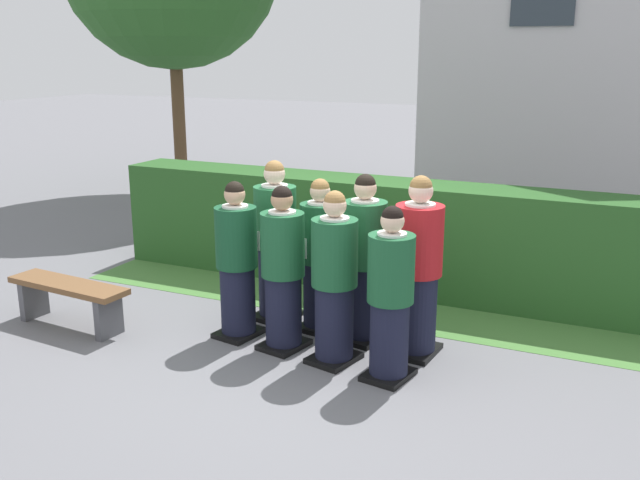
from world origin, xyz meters
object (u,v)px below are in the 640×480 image
object	(u,v)px
student_front_row_3	(390,299)
student_rear_row_2	(364,263)
student_front_row_2	(334,282)
student_front_row_1	(283,273)
student_rear_row_1	(320,259)
student_rear_row_0	(276,245)
wooden_bench	(69,295)
student_front_row_0	(237,264)
student_in_red_blazer	(418,271)

from	to	relation	value
student_front_row_3	student_rear_row_2	size ratio (longest dim) A/B	0.93
student_front_row_2	student_rear_row_2	bearing A→B (deg)	84.35
student_front_row_1	student_rear_row_1	bearing A→B (deg)	78.77
student_rear_row_0	wooden_bench	size ratio (longest dim) A/B	1.19
student_rear_row_0	wooden_bench	xyz separation A→B (m)	(-1.82, -1.13, -0.46)
student_rear_row_2	wooden_bench	world-z (taller)	student_rear_row_2
student_front_row_0	student_front_row_2	world-z (taller)	student_front_row_2
student_front_row_3	student_rear_row_1	world-z (taller)	student_rear_row_1
student_front_row_2	wooden_bench	world-z (taller)	student_front_row_2
student_front_row_2	student_front_row_3	size ratio (longest dim) A/B	1.04
student_front_row_1	student_rear_row_2	bearing A→B (deg)	39.00
student_front_row_1	student_front_row_2	distance (m)	0.57
student_front_row_1	student_front_row_3	size ratio (longest dim) A/B	1.03
student_front_row_0	student_rear_row_1	world-z (taller)	student_front_row_0
student_front_row_2	student_front_row_3	distance (m)	0.59
student_rear_row_1	wooden_bench	xyz separation A→B (m)	(-2.37, -1.04, -0.40)
student_front_row_0	student_front_row_1	world-z (taller)	student_front_row_1
student_front_row_0	student_rear_row_0	world-z (taller)	student_rear_row_0
student_rear_row_1	student_in_red_blazer	size ratio (longest dim) A/B	0.92
student_front_row_1	student_rear_row_2	distance (m)	0.80
wooden_bench	student_front_row_1	bearing A→B (deg)	11.45
student_front_row_2	student_rear_row_0	distance (m)	1.25
student_front_row_0	student_front_row_1	bearing A→B (deg)	-7.44
student_front_row_3	student_rear_row_0	bearing A→B (deg)	151.09
student_front_row_0	student_rear_row_0	bearing A→B (deg)	79.47
student_rear_row_1	student_in_red_blazer	distance (m)	1.10
student_rear_row_0	student_rear_row_2	distance (m)	1.07
student_front_row_2	student_in_red_blazer	bearing A→B (deg)	37.27
student_rear_row_0	student_rear_row_1	xyz separation A→B (m)	(0.55, -0.09, -0.07)
student_front_row_3	student_front_row_2	bearing A→B (deg)	168.52
student_front_row_0	student_front_row_2	size ratio (longest dim) A/B	0.98
student_rear_row_0	student_rear_row_1	world-z (taller)	student_rear_row_0
student_front_row_0	student_front_row_3	xyz separation A→B (m)	(1.69, -0.27, -0.02)
student_in_red_blazer	wooden_bench	distance (m)	3.59
student_rear_row_0	student_rear_row_2	xyz separation A→B (m)	(1.06, -0.17, -0.02)
student_rear_row_2	student_in_red_blazer	size ratio (longest dim) A/B	0.97
student_front_row_0	student_in_red_blazer	bearing A→B (deg)	10.59
student_rear_row_2	wooden_bench	size ratio (longest dim) A/B	1.17
student_rear_row_0	student_in_red_blazer	xyz separation A→B (m)	(1.63, -0.27, 0.00)
student_front_row_3	student_in_red_blazer	xyz separation A→B (m)	(0.06, 0.60, 0.08)
student_front_row_1	student_front_row_2	size ratio (longest dim) A/B	0.99
student_front_row_1	student_rear_row_0	size ratio (longest dim) A/B	0.93
student_front_row_0	student_in_red_blazer	xyz separation A→B (m)	(1.74, 0.33, 0.07)
student_front_row_0	student_front_row_2	xyz separation A→B (m)	(1.11, -0.15, 0.01)
student_front_row_3	student_in_red_blazer	bearing A→B (deg)	84.51
student_front_row_0	wooden_bench	xyz separation A→B (m)	(-1.71, -0.53, -0.40)
student_front_row_3	student_in_red_blazer	world-z (taller)	student_in_red_blazer
student_front_row_0	student_front_row_3	world-z (taller)	student_front_row_0
student_in_red_blazer	student_rear_row_0	bearing A→B (deg)	170.48
student_rear_row_0	wooden_bench	world-z (taller)	student_rear_row_0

